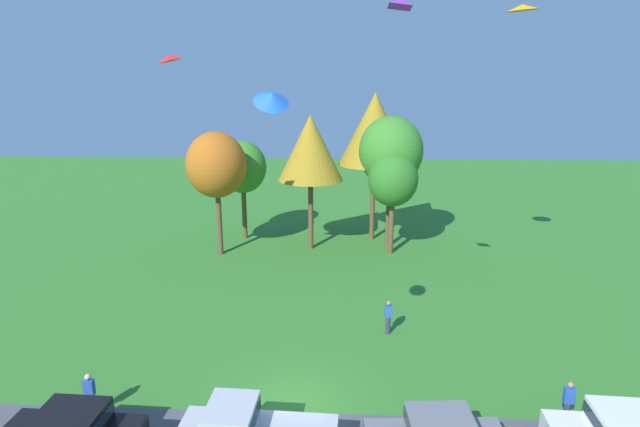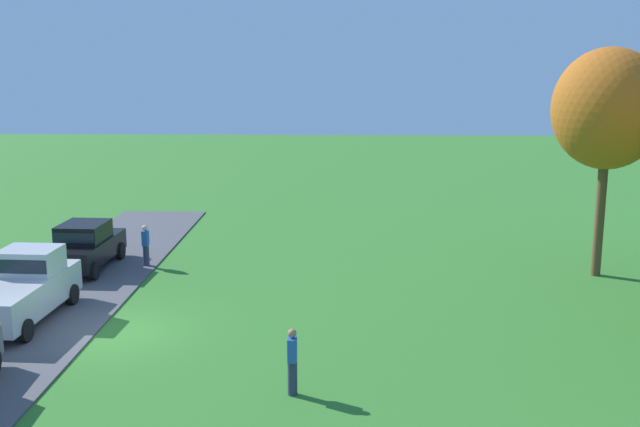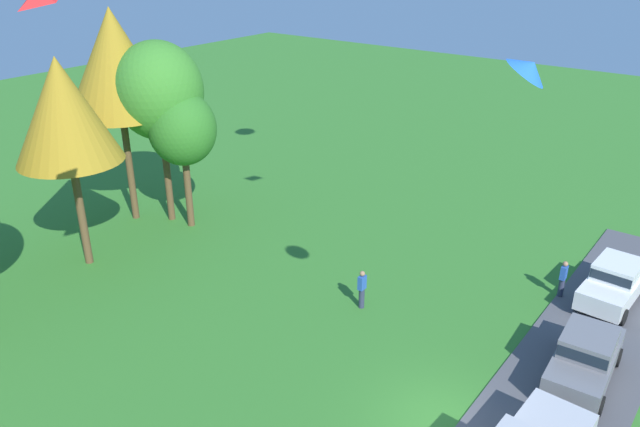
{
  "view_description": "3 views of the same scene",
  "coord_description": "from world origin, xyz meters",
  "px_view_note": "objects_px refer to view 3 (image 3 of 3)",
  "views": [
    {
      "loc": [
        1.77,
        -16.24,
        11.98
      ],
      "look_at": [
        0.79,
        5.77,
        5.98
      ],
      "focal_mm": 28.0,
      "sensor_mm": 36.0,
      "label": 1
    },
    {
      "loc": [
        21.23,
        6.92,
        8.14
      ],
      "look_at": [
        -0.97,
        6.22,
        3.53
      ],
      "focal_mm": 42.0,
      "sensor_mm": 36.0,
      "label": 2
    },
    {
      "loc": [
        -14.46,
        -6.17,
        14.23
      ],
      "look_at": [
        2.1,
        6.35,
        4.81
      ],
      "focal_mm": 35.0,
      "sensor_mm": 36.0,
      "label": 3
    }
  ],
  "objects_px": {
    "car_sedan_by_flagpole": "(615,280)",
    "tree_center_back": "(116,62)",
    "person_beside_suv": "(362,289)",
    "tree_right_of_center": "(182,129)",
    "tree_lone_near": "(158,91)",
    "person_on_lawn": "(563,279)",
    "tree_left_of_center": "(63,111)",
    "car_sedan_mid_row": "(586,355)",
    "kite_delta_topmost": "(530,68)"
  },
  "relations": [
    {
      "from": "car_sedan_by_flagpole",
      "to": "person_beside_suv",
      "type": "height_order",
      "value": "car_sedan_by_flagpole"
    },
    {
      "from": "tree_right_of_center",
      "to": "kite_delta_topmost",
      "type": "xyz_separation_m",
      "value": [
        -5.57,
        -18.71,
        6.15
      ]
    },
    {
      "from": "car_sedan_by_flagpole",
      "to": "tree_right_of_center",
      "type": "height_order",
      "value": "tree_right_of_center"
    },
    {
      "from": "car_sedan_by_flagpole",
      "to": "tree_right_of_center",
      "type": "xyz_separation_m",
      "value": [
        -5.49,
        19.77,
        4.23
      ]
    },
    {
      "from": "tree_center_back",
      "to": "tree_lone_near",
      "type": "relative_size",
      "value": 1.16
    },
    {
      "from": "car_sedan_mid_row",
      "to": "car_sedan_by_flagpole",
      "type": "xyz_separation_m",
      "value": [
        5.9,
        0.49,
        0.0
      ]
    },
    {
      "from": "tree_right_of_center",
      "to": "car_sedan_by_flagpole",
      "type": "bearing_deg",
      "value": -74.48
    },
    {
      "from": "tree_center_back",
      "to": "kite_delta_topmost",
      "type": "relative_size",
      "value": 10.35
    },
    {
      "from": "car_sedan_mid_row",
      "to": "tree_right_of_center",
      "type": "distance_m",
      "value": 20.7
    },
    {
      "from": "person_beside_suv",
      "to": "tree_right_of_center",
      "type": "xyz_separation_m",
      "value": [
        1.18,
        11.61,
        4.4
      ]
    },
    {
      "from": "car_sedan_mid_row",
      "to": "person_on_lawn",
      "type": "height_order",
      "value": "car_sedan_mid_row"
    },
    {
      "from": "tree_left_of_center",
      "to": "tree_right_of_center",
      "type": "xyz_separation_m",
      "value": [
        5.68,
        -0.77,
        -2.02
      ]
    },
    {
      "from": "tree_center_back",
      "to": "tree_lone_near",
      "type": "height_order",
      "value": "tree_center_back"
    },
    {
      "from": "tree_lone_near",
      "to": "kite_delta_topmost",
      "type": "bearing_deg",
      "value": -105.23
    },
    {
      "from": "person_on_lawn",
      "to": "car_sedan_by_flagpole",
      "type": "bearing_deg",
      "value": -64.28
    },
    {
      "from": "person_on_lawn",
      "to": "tree_left_of_center",
      "type": "relative_size",
      "value": 0.18
    },
    {
      "from": "car_sedan_by_flagpole",
      "to": "tree_lone_near",
      "type": "relative_size",
      "value": 0.47
    },
    {
      "from": "kite_delta_topmost",
      "to": "tree_left_of_center",
      "type": "bearing_deg",
      "value": 90.33
    },
    {
      "from": "person_beside_suv",
      "to": "tree_lone_near",
      "type": "xyz_separation_m",
      "value": [
        1.1,
        13.05,
        6.11
      ]
    },
    {
      "from": "person_on_lawn",
      "to": "tree_lone_near",
      "type": "height_order",
      "value": "tree_lone_near"
    },
    {
      "from": "person_beside_suv",
      "to": "tree_right_of_center",
      "type": "height_order",
      "value": "tree_right_of_center"
    },
    {
      "from": "tree_center_back",
      "to": "car_sedan_by_flagpole",
      "type": "bearing_deg",
      "value": -73.84
    },
    {
      "from": "tree_left_of_center",
      "to": "tree_center_back",
      "type": "relative_size",
      "value": 0.87
    },
    {
      "from": "person_beside_suv",
      "to": "tree_left_of_center",
      "type": "bearing_deg",
      "value": 109.98
    },
    {
      "from": "tree_lone_near",
      "to": "person_beside_suv",
      "type": "bearing_deg",
      "value": -94.8
    },
    {
      "from": "kite_delta_topmost",
      "to": "car_sedan_mid_row",
      "type": "bearing_deg",
      "value": -16.63
    },
    {
      "from": "tree_lone_near",
      "to": "person_on_lawn",
      "type": "bearing_deg",
      "value": -76.4
    },
    {
      "from": "person_on_lawn",
      "to": "person_beside_suv",
      "type": "height_order",
      "value": "same"
    },
    {
      "from": "car_sedan_mid_row",
      "to": "tree_left_of_center",
      "type": "xyz_separation_m",
      "value": [
        -5.27,
        21.03,
        6.26
      ]
    },
    {
      "from": "person_beside_suv",
      "to": "tree_left_of_center",
      "type": "distance_m",
      "value": 14.66
    },
    {
      "from": "tree_left_of_center",
      "to": "car_sedan_mid_row",
      "type": "bearing_deg",
      "value": -75.93
    },
    {
      "from": "person_beside_suv",
      "to": "tree_left_of_center",
      "type": "height_order",
      "value": "tree_left_of_center"
    },
    {
      "from": "tree_left_of_center",
      "to": "tree_center_back",
      "type": "xyz_separation_m",
      "value": [
        4.53,
        2.36,
        1.08
      ]
    },
    {
      "from": "person_on_lawn",
      "to": "kite_delta_topmost",
      "type": "height_order",
      "value": "kite_delta_topmost"
    },
    {
      "from": "car_sedan_mid_row",
      "to": "car_sedan_by_flagpole",
      "type": "bearing_deg",
      "value": 4.73
    },
    {
      "from": "tree_center_back",
      "to": "person_beside_suv",
      "type": "bearing_deg",
      "value": -90.12
    },
    {
      "from": "kite_delta_topmost",
      "to": "car_sedan_by_flagpole",
      "type": "bearing_deg",
      "value": -5.43
    },
    {
      "from": "tree_lone_near",
      "to": "tree_right_of_center",
      "type": "relative_size",
      "value": 1.32
    },
    {
      "from": "person_on_lawn",
      "to": "kite_delta_topmost",
      "type": "distance_m",
      "value": 14.67
    },
    {
      "from": "person_on_lawn",
      "to": "tree_lone_near",
      "type": "distance_m",
      "value": 20.83
    },
    {
      "from": "car_sedan_mid_row",
      "to": "kite_delta_topmost",
      "type": "relative_size",
      "value": 4.23
    },
    {
      "from": "tree_right_of_center",
      "to": "tree_center_back",
      "type": "bearing_deg",
      "value": 110.13
    },
    {
      "from": "car_sedan_mid_row",
      "to": "tree_left_of_center",
      "type": "relative_size",
      "value": 0.47
    },
    {
      "from": "car_sedan_mid_row",
      "to": "tree_lone_near",
      "type": "bearing_deg",
      "value": 89.13
    },
    {
      "from": "car_sedan_by_flagpole",
      "to": "tree_center_back",
      "type": "height_order",
      "value": "tree_center_back"
    },
    {
      "from": "tree_lone_near",
      "to": "car_sedan_mid_row",
      "type": "bearing_deg",
      "value": -90.87
    },
    {
      "from": "car_sedan_mid_row",
      "to": "tree_lone_near",
      "type": "distance_m",
      "value": 22.5
    },
    {
      "from": "car_sedan_by_flagpole",
      "to": "person_beside_suv",
      "type": "bearing_deg",
      "value": 129.27
    },
    {
      "from": "car_sedan_mid_row",
      "to": "tree_center_back",
      "type": "distance_m",
      "value": 24.53
    },
    {
      "from": "tree_center_back",
      "to": "tree_lone_near",
      "type": "bearing_deg",
      "value": -57.91
    }
  ]
}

